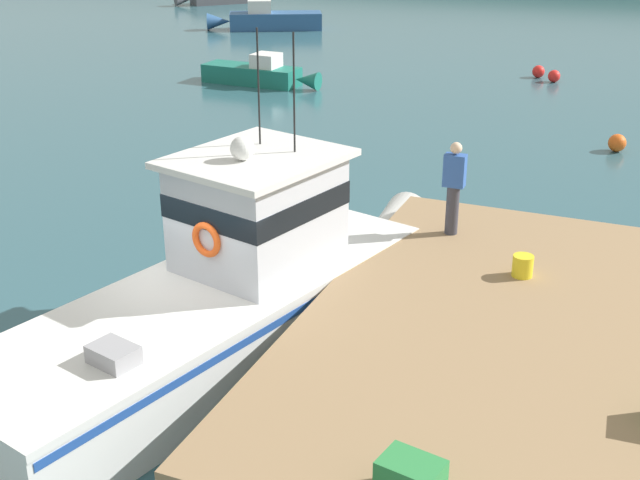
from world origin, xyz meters
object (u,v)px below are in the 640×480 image
Objects in this scene: mooring_buoy_spare_mooring at (538,71)px; mooring_buoy_outer at (617,143)px; main_fishing_boat at (233,289)px; crate_stack_near_edge at (410,480)px; bait_bucket at (523,266)px; moored_boat_far_left at (268,19)px; moored_boat_near_channel at (259,74)px; deckhand_by_the_boat at (454,186)px; mooring_buoy_inshore at (554,76)px.

mooring_buoy_outer reaches higher than mooring_buoy_spare_mooring.
crate_stack_near_edge is (4.00, -3.80, 0.41)m from main_fishing_boat.
moored_boat_far_left is at bearing 122.92° from bait_bucket.
crate_stack_near_edge reaches higher than moored_boat_near_channel.
crate_stack_near_edge is 0.37× the size of deckhand_by_the_boat.
mooring_buoy_spare_mooring is (-2.87, 26.21, -1.19)m from crate_stack_near_edge.
mooring_buoy_inshore is (1.80, 21.82, -0.78)m from main_fishing_boat.
moored_boat_far_left is at bearing 114.99° from main_fishing_boat.
bait_bucket reaches higher than mooring_buoy_inshore.
moored_boat_near_channel is at bearing 163.53° from mooring_buoy_outer.
deckhand_by_the_boat reaches higher than bait_bucket.
crate_stack_near_edge is at bearing -60.00° from moored_boat_near_channel.
mooring_buoy_spare_mooring reaches higher than mooring_buoy_inshore.
mooring_buoy_inshore is at bearing -24.98° from moored_boat_far_left.
deckhand_by_the_boat is 19.52m from mooring_buoy_spare_mooring.
mooring_buoy_outer is (4.70, 13.44, -0.76)m from main_fishing_boat.
mooring_buoy_spare_mooring is 1.03× the size of mooring_buoy_inshore.
moored_boat_near_channel is at bearing 115.29° from main_fishing_boat.
bait_bucket is 0.70× the size of mooring_buoy_outer.
crate_stack_near_edge is 7.00m from deckhand_by_the_boat.
mooring_buoy_inshore is (9.94, 4.58, -0.17)m from moored_boat_near_channel.
crate_stack_near_edge reaches higher than mooring_buoy_spare_mooring.
bait_bucket is 0.73× the size of mooring_buoy_spare_mooring.
bait_bucket is at bearing 23.44° from main_fishing_boat.
mooring_buoy_outer is at bearing -68.31° from mooring_buoy_spare_mooring.
bait_bucket is 20.21m from mooring_buoy_inshore.
bait_bucket is (0.10, 5.57, -0.05)m from crate_stack_near_edge.
crate_stack_near_edge is at bearing -85.08° from mooring_buoy_inshore.
mooring_buoy_inshore is (-2.20, 25.61, -1.20)m from crate_stack_near_edge.
main_fishing_boat is 14.26m from mooring_buoy_outer.
mooring_buoy_inshore is 0.92× the size of mooring_buoy_outer.
crate_stack_near_edge reaches higher than mooring_buoy_outer.
deckhand_by_the_boat is 0.29× the size of moored_boat_far_left.
moored_boat_near_channel reaches higher than mooring_buoy_outer.
deckhand_by_the_boat is 0.36× the size of moored_boat_near_channel.
main_fishing_boat reaches higher than deckhand_by_the_boat.
main_fishing_boat is at bearing -109.27° from mooring_buoy_outer.
main_fishing_boat is 5.53m from crate_stack_near_edge.
mooring_buoy_outer is (0.60, 11.66, -1.13)m from bait_bucket.
main_fishing_boat is 1.75× the size of moored_boat_far_left.
moored_boat_far_left is at bearing 155.02° from mooring_buoy_inshore.
moored_boat_near_channel is (-10.79, 14.19, -1.66)m from deckhand_by_the_boat.
mooring_buoy_inshore is (-2.30, 20.04, -1.14)m from bait_bucket.
deckhand_by_the_boat is (-1.45, 1.27, 0.69)m from bait_bucket.
mooring_buoy_spare_mooring is 0.90m from mooring_buoy_inshore.
main_fishing_boat reaches higher than mooring_buoy_spare_mooring.
moored_boat_far_left reaches higher than mooring_buoy_inshore.
deckhand_by_the_boat is (-1.35, 6.84, 0.64)m from crate_stack_near_edge.
deckhand_by_the_boat is at bearing -87.40° from mooring_buoy_inshore.
moored_boat_near_channel is 10.14× the size of mooring_buoy_inshore.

